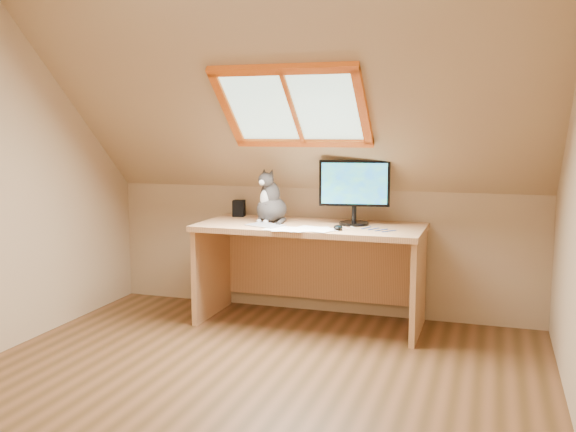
% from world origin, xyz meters
% --- Properties ---
extents(ground, '(3.50, 3.50, 0.00)m').
position_xyz_m(ground, '(0.00, 0.00, 0.00)').
color(ground, brown).
rests_on(ground, ground).
extents(room_shell, '(3.52, 3.52, 2.41)m').
position_xyz_m(room_shell, '(0.00, -0.09, 1.43)').
color(room_shell, tan).
rests_on(room_shell, ground).
extents(desk, '(1.68, 0.73, 0.76)m').
position_xyz_m(desk, '(0.03, 1.45, 0.53)').
color(desk, tan).
rests_on(desk, ground).
extents(monitor, '(0.52, 0.22, 0.48)m').
position_xyz_m(monitor, '(0.34, 1.46, 1.04)').
color(monitor, black).
rests_on(monitor, desk).
extents(cat, '(0.31, 0.33, 0.42)m').
position_xyz_m(cat, '(-0.29, 1.41, 0.91)').
color(cat, '#3C3735').
rests_on(cat, desk).
extents(desk_speaker, '(0.11, 0.11, 0.13)m').
position_xyz_m(desk_speaker, '(-0.65, 1.63, 0.83)').
color(desk_speaker, black).
rests_on(desk_speaker, desk).
extents(graphics_tablet, '(0.30, 0.26, 0.01)m').
position_xyz_m(graphics_tablet, '(-0.26, 1.21, 0.77)').
color(graphics_tablet, '#B2B2B7').
rests_on(graphics_tablet, desk).
extents(mouse, '(0.08, 0.12, 0.04)m').
position_xyz_m(mouse, '(0.29, 1.19, 0.78)').
color(mouse, black).
rests_on(mouse, desk).
extents(papers, '(0.35, 0.30, 0.01)m').
position_xyz_m(papers, '(0.03, 1.12, 0.77)').
color(papers, white).
rests_on(papers, desk).
extents(cables, '(0.51, 0.26, 0.01)m').
position_xyz_m(cables, '(0.46, 1.26, 0.77)').
color(cables, silver).
rests_on(cables, desk).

